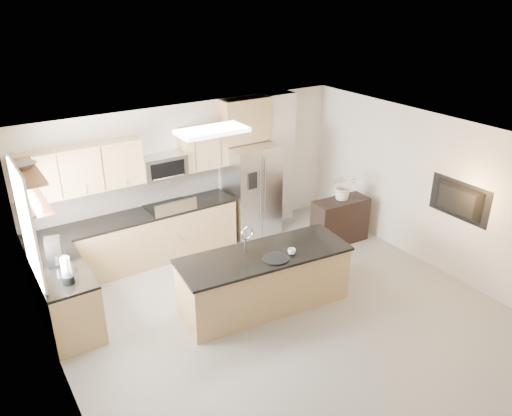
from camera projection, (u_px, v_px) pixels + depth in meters
floor at (297, 328)px, 7.08m from camera, size 6.50×6.50×0.00m
ceiling at (304, 153)px, 6.01m from camera, size 6.00×6.50×0.02m
wall_back at (191, 175)px, 9.04m from camera, size 6.00×0.02×2.60m
wall_left at (65, 325)px, 5.07m from camera, size 0.02×6.50×2.60m
wall_right at (448, 199)px, 8.03m from camera, size 0.02×6.50×2.60m
back_counter at (137, 239)px, 8.53m from camera, size 3.55×0.66×1.44m
left_counter at (66, 296)px, 6.99m from camera, size 0.66×1.50×0.92m
range at (171, 230)px, 8.83m from camera, size 0.76×0.64×1.14m
upper_cabinets at (121, 162)px, 8.05m from camera, size 3.50×0.33×0.75m
microwave at (163, 167)px, 8.45m from camera, size 0.76×0.40×0.40m
refrigerator at (252, 190)px, 9.44m from camera, size 0.92×0.78×1.78m
partition_column at (278, 159)px, 9.82m from camera, size 0.60×0.30×2.60m
window at (27, 225)px, 6.35m from camera, size 0.04×1.15×1.65m
shelf_lower at (31, 199)px, 6.37m from camera, size 0.30×1.20×0.04m
shelf_upper at (26, 172)px, 6.21m from camera, size 0.30×1.20×0.04m
ceiling_fixture at (212, 131)px, 7.06m from camera, size 1.00×0.50×0.06m
island at (264, 279)px, 7.42m from camera, size 2.63×1.17×1.31m
credenza at (340, 221)px, 9.30m from camera, size 1.08×0.51×0.84m
cup at (292, 252)px, 7.20m from camera, size 0.15×0.15×0.09m
platter at (276, 258)px, 7.09m from camera, size 0.46×0.46×0.02m
blender at (67, 272)px, 6.39m from camera, size 0.16×0.16×0.38m
kettle at (66, 265)px, 6.64m from camera, size 0.22×0.22×0.28m
coffee_maker at (54, 252)px, 6.83m from camera, size 0.25×0.28×0.38m
bowl at (23, 165)px, 6.27m from camera, size 0.51×0.51×0.09m
flower_vase at (344, 179)px, 9.02m from camera, size 0.87×0.82×0.77m
television at (456, 201)px, 7.81m from camera, size 0.14×1.08×0.62m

